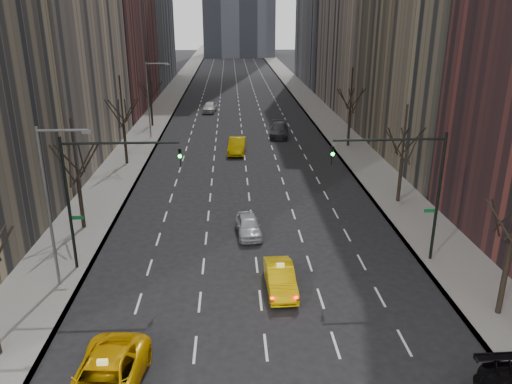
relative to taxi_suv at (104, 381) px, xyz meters
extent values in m
cube|color=slate|center=(-5.64, 68.86, -0.73)|extent=(4.50, 320.00, 0.15)
cube|color=slate|center=(18.86, 68.86, -0.73)|extent=(4.50, 320.00, 0.15)
cylinder|color=black|center=(-4.59, 3.15, 4.35)|extent=(1.74, 0.72, 2.52)
cylinder|color=black|center=(-5.39, 16.86, 1.13)|extent=(0.28, 0.28, 3.57)
cylinder|color=black|center=(-5.39, 16.86, 5.04)|extent=(0.16, 0.16, 4.25)
cylinder|color=black|center=(-5.25, 17.71, 4.14)|extent=(0.42, 1.80, 2.52)
cylinder|color=black|center=(-4.59, 17.15, 4.14)|extent=(1.74, 0.72, 2.52)
cylinder|color=black|center=(-4.74, 16.31, 4.14)|extent=(1.46, 1.25, 2.52)
cylinder|color=black|center=(-5.54, 16.01, 4.14)|extent=(0.42, 1.80, 2.52)
cylinder|color=black|center=(-6.20, 16.57, 4.14)|extent=(1.74, 0.72, 2.52)
cylinder|color=black|center=(-6.05, 17.41, 4.14)|extent=(1.46, 1.25, 2.52)
cylinder|color=black|center=(-5.39, 32.86, 1.34)|extent=(0.28, 0.28, 3.99)
cylinder|color=black|center=(-5.39, 32.86, 5.71)|extent=(0.16, 0.16, 4.75)
cylinder|color=black|center=(-5.25, 33.71, 4.56)|extent=(0.42, 1.80, 2.52)
cylinder|color=black|center=(-4.59, 33.15, 4.56)|extent=(1.74, 0.72, 2.52)
cylinder|color=black|center=(-4.74, 32.31, 4.56)|extent=(1.46, 1.25, 2.52)
cylinder|color=black|center=(-5.54, 32.01, 4.56)|extent=(0.42, 1.80, 2.52)
cylinder|color=black|center=(-6.20, 32.57, 4.56)|extent=(1.74, 0.72, 2.52)
cylinder|color=black|center=(-6.05, 33.41, 4.56)|extent=(1.46, 1.25, 2.52)
cylinder|color=black|center=(-5.39, 50.86, 1.03)|extent=(0.28, 0.28, 3.36)
cylinder|color=black|center=(-5.39, 50.86, 4.71)|extent=(0.16, 0.16, 4.00)
cylinder|color=black|center=(-5.25, 51.71, 3.93)|extent=(0.42, 1.80, 2.52)
cylinder|color=black|center=(-4.59, 51.15, 3.93)|extent=(1.74, 0.72, 2.52)
cylinder|color=black|center=(-4.74, 50.31, 3.93)|extent=(1.46, 1.25, 2.52)
cylinder|color=black|center=(-5.54, 50.01, 3.93)|extent=(0.42, 1.80, 2.52)
cylinder|color=black|center=(-6.20, 50.57, 3.93)|extent=(1.74, 0.72, 2.52)
cylinder|color=black|center=(-6.05, 51.41, 3.93)|extent=(1.46, 1.25, 2.52)
cylinder|color=black|center=(18.61, 4.86, 1.24)|extent=(0.28, 0.28, 3.78)
cylinder|color=black|center=(18.75, 5.71, 4.35)|extent=(0.42, 1.80, 2.52)
cylinder|color=black|center=(17.80, 4.57, 4.35)|extent=(1.74, 0.72, 2.52)
cylinder|color=black|center=(17.95, 5.41, 4.35)|extent=(1.46, 1.25, 2.52)
cylinder|color=black|center=(18.61, 20.86, 1.13)|extent=(0.28, 0.28, 3.57)
cylinder|color=black|center=(18.61, 20.86, 5.04)|extent=(0.16, 0.16, 4.25)
cylinder|color=black|center=(18.75, 21.71, 4.14)|extent=(0.42, 1.80, 2.52)
cylinder|color=black|center=(19.41, 21.15, 4.14)|extent=(1.74, 0.72, 2.52)
cylinder|color=black|center=(19.26, 20.31, 4.14)|extent=(1.46, 1.25, 2.52)
cylinder|color=black|center=(18.46, 20.01, 4.14)|extent=(0.42, 1.80, 2.52)
cylinder|color=black|center=(17.80, 20.57, 4.14)|extent=(1.74, 0.72, 2.52)
cylinder|color=black|center=(17.95, 21.41, 4.14)|extent=(1.46, 1.25, 2.52)
cylinder|color=black|center=(18.61, 38.86, 1.34)|extent=(0.28, 0.28, 3.99)
cylinder|color=black|center=(18.61, 38.86, 5.71)|extent=(0.16, 0.16, 4.75)
cylinder|color=black|center=(18.75, 39.71, 4.56)|extent=(0.42, 1.80, 2.52)
cylinder|color=black|center=(19.41, 39.15, 4.56)|extent=(1.74, 0.72, 2.52)
cylinder|color=black|center=(19.26, 38.31, 4.56)|extent=(1.46, 1.25, 2.52)
cylinder|color=black|center=(18.46, 38.01, 4.56)|extent=(0.42, 1.80, 2.52)
cylinder|color=black|center=(17.80, 38.57, 4.56)|extent=(1.74, 0.72, 2.52)
cylinder|color=black|center=(17.95, 39.41, 4.56)|extent=(1.46, 1.25, 2.52)
cylinder|color=black|center=(-4.19, 10.86, 3.35)|extent=(0.18, 0.18, 8.00)
cylinder|color=black|center=(-0.94, 10.86, 6.95)|extent=(6.50, 0.14, 0.14)
imported|color=black|center=(2.31, 10.86, 6.05)|extent=(0.18, 0.22, 1.10)
sphere|color=#0CFF33|center=(2.31, 10.68, 6.20)|extent=(0.20, 0.20, 0.20)
cube|color=#0C5926|center=(-3.79, 10.86, 2.55)|extent=(0.70, 0.04, 0.22)
cylinder|color=black|center=(17.41, 10.86, 3.35)|extent=(0.18, 0.18, 8.00)
cylinder|color=black|center=(14.16, 10.86, 6.95)|extent=(6.50, 0.14, 0.14)
imported|color=black|center=(10.91, 10.86, 6.05)|extent=(0.18, 0.22, 1.10)
sphere|color=#0CFF33|center=(10.91, 10.68, 6.20)|extent=(0.20, 0.20, 0.20)
cube|color=#0C5926|center=(17.01, 10.86, 2.55)|extent=(0.70, 0.04, 0.22)
cylinder|color=slate|center=(-4.59, 8.86, 3.85)|extent=(0.16, 0.16, 9.00)
cylinder|color=slate|center=(-3.29, 8.86, 8.15)|extent=(2.60, 0.14, 0.14)
cube|color=slate|center=(-2.09, 8.86, 8.05)|extent=(0.50, 0.22, 0.15)
cylinder|color=slate|center=(-4.59, 43.86, 3.85)|extent=(0.16, 0.16, 9.00)
cylinder|color=slate|center=(-3.29, 43.86, 8.15)|extent=(2.60, 0.14, 0.14)
cube|color=slate|center=(-2.09, 43.86, 8.05)|extent=(0.50, 0.22, 0.15)
imported|color=#EBAD04|center=(0.00, 0.00, 0.00)|extent=(3.10, 5.97, 1.61)
imported|color=#F0BB05|center=(7.75, 7.88, -0.09)|extent=(1.64, 4.35, 1.42)
imported|color=#AEB1B6|center=(6.27, 15.32, -0.13)|extent=(1.91, 4.08, 1.35)
imported|color=#DBB304|center=(5.84, 36.79, 0.02)|extent=(2.20, 5.16, 1.65)
imported|color=#2F3034|center=(11.15, 44.28, 0.02)|extent=(2.91, 5.87, 1.64)
imported|color=silver|center=(2.00, 60.87, -0.02)|extent=(2.39, 4.79, 1.57)
camera|label=1|loc=(5.16, -16.28, 13.73)|focal=35.00mm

